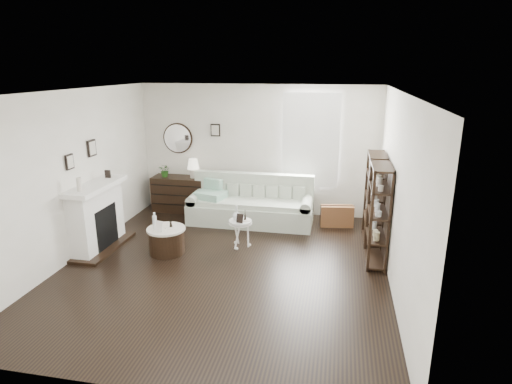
% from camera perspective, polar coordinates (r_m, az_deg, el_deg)
% --- Properties ---
extents(room, '(5.50, 5.50, 5.50)m').
position_cam_1_polar(room, '(8.79, 4.89, 6.92)').
color(room, black).
rests_on(room, ground).
extents(fireplace, '(0.50, 1.40, 1.84)m').
position_cam_1_polar(fireplace, '(7.80, -20.37, -3.35)').
color(fireplace, white).
rests_on(fireplace, ground).
extents(shelf_unit_far, '(0.30, 0.80, 1.60)m').
position_cam_1_polar(shelf_unit_far, '(7.83, 15.49, -0.81)').
color(shelf_unit_far, black).
rests_on(shelf_unit_far, ground).
extents(shelf_unit_near, '(0.30, 0.80, 1.60)m').
position_cam_1_polar(shelf_unit_near, '(6.97, 15.97, -2.96)').
color(shelf_unit_near, black).
rests_on(shelf_unit_near, ground).
extents(sofa, '(2.46, 0.85, 0.96)m').
position_cam_1_polar(sofa, '(8.61, -0.65, -2.01)').
color(sofa, '#A5B09D').
rests_on(sofa, ground).
extents(quilt, '(0.65, 0.58, 0.14)m').
position_cam_1_polar(quilt, '(8.62, -6.07, -0.37)').
color(quilt, '#258761').
rests_on(quilt, sofa).
extents(suitcase, '(0.66, 0.30, 0.42)m').
position_cam_1_polar(suitcase, '(8.57, 10.74, -3.16)').
color(suitcase, brown).
rests_on(suitcase, ground).
extents(dresser, '(1.14, 0.49, 0.76)m').
position_cam_1_polar(dresser, '(9.41, -10.12, -0.24)').
color(dresser, black).
rests_on(dresser, ground).
extents(table_lamp, '(0.33, 0.33, 0.41)m').
position_cam_1_polar(table_lamp, '(9.15, -8.35, 3.14)').
color(table_lamp, beige).
rests_on(table_lamp, dresser).
extents(potted_plant, '(0.29, 0.27, 0.28)m').
position_cam_1_polar(potted_plant, '(9.34, -12.02, 2.83)').
color(potted_plant, '#215117').
rests_on(potted_plant, dresser).
extents(drum_table, '(0.64, 0.64, 0.45)m').
position_cam_1_polar(drum_table, '(7.39, -11.81, -6.33)').
color(drum_table, black).
rests_on(drum_table, ground).
extents(pedestal_table, '(0.40, 0.40, 0.49)m').
position_cam_1_polar(pedestal_table, '(7.39, -2.10, -4.13)').
color(pedestal_table, white).
rests_on(pedestal_table, ground).
extents(eiffel_drum, '(0.14, 0.14, 0.20)m').
position_cam_1_polar(eiffel_drum, '(7.29, -11.31, -3.92)').
color(eiffel_drum, black).
rests_on(eiffel_drum, drum_table).
extents(bottle_drum, '(0.07, 0.07, 0.29)m').
position_cam_1_polar(bottle_drum, '(7.26, -13.37, -3.75)').
color(bottle_drum, silver).
rests_on(bottle_drum, drum_table).
extents(card_frame_drum, '(0.14, 0.08, 0.18)m').
position_cam_1_polar(card_frame_drum, '(7.16, -12.78, -4.49)').
color(card_frame_drum, silver).
rests_on(card_frame_drum, drum_table).
extents(eiffel_ped, '(0.11, 0.11, 0.17)m').
position_cam_1_polar(eiffel_ped, '(7.36, -1.47, -3.16)').
color(eiffel_ped, black).
rests_on(eiffel_ped, pedestal_table).
extents(flask_ped, '(0.14, 0.14, 0.26)m').
position_cam_1_polar(flask_ped, '(7.37, -2.62, -2.79)').
color(flask_ped, silver).
rests_on(flask_ped, pedestal_table).
extents(card_frame_ped, '(0.13, 0.08, 0.16)m').
position_cam_1_polar(card_frame_ped, '(7.25, -2.17, -3.53)').
color(card_frame_ped, black).
rests_on(card_frame_ped, pedestal_table).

